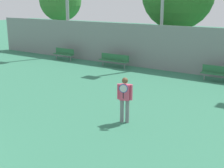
# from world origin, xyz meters

# --- Properties ---
(tennis_player) EXTENTS (0.54, 0.49, 1.71)m
(tennis_player) POSITION_xyz_m (2.73, 6.84, 0.98)
(tennis_player) COLOR slate
(tennis_player) RESTS_ON ground_plane
(bench_courtside_near) EXTENTS (1.93, 0.40, 0.85)m
(bench_courtside_near) POSITION_xyz_m (3.96, 14.81, 0.52)
(bench_courtside_near) COLOR #28663D
(bench_courtside_near) RESTS_ON ground_plane
(bench_courtside_far) EXTENTS (2.18, 0.40, 0.85)m
(bench_courtside_far) POSITION_xyz_m (-2.99, 14.81, 0.53)
(bench_courtside_far) COLOR #28663D
(bench_courtside_far) RESTS_ON ground_plane
(bench_adjacent_court) EXTENTS (1.77, 0.40, 0.85)m
(bench_adjacent_court) POSITION_xyz_m (-7.51, 14.81, 0.52)
(bench_adjacent_court) COLOR #28663D
(bench_adjacent_court) RESTS_ON ground_plane
(back_fence) EXTENTS (29.98, 0.06, 2.86)m
(back_fence) POSITION_xyz_m (0.00, 15.71, 1.43)
(back_fence) COLOR gray
(back_fence) RESTS_ON ground_plane
(tree_green_broad) EXTENTS (4.05, 4.05, 6.34)m
(tree_green_broad) POSITION_xyz_m (-13.07, 20.66, 4.30)
(tree_green_broad) COLOR brown
(tree_green_broad) RESTS_ON ground_plane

